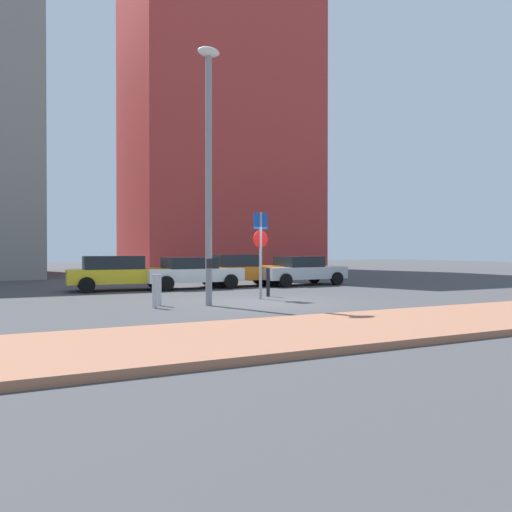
# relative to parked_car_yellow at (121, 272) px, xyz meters

# --- Properties ---
(ground_plane) EXTENTS (120.00, 120.00, 0.00)m
(ground_plane) POSITION_rel_parked_car_yellow_xyz_m (3.34, -6.78, -0.77)
(ground_plane) COLOR #424244
(sidewalk_brick) EXTENTS (40.00, 3.63, 0.14)m
(sidewalk_brick) POSITION_rel_parked_car_yellow_xyz_m (3.34, -12.88, -0.70)
(sidewalk_brick) COLOR #9E664C
(sidewalk_brick) RESTS_ON ground
(parked_car_yellow) EXTENTS (4.67, 2.14, 1.46)m
(parked_car_yellow) POSITION_rel_parked_car_yellow_xyz_m (0.00, 0.00, 0.00)
(parked_car_yellow) COLOR gold
(parked_car_yellow) RESTS_ON ground
(parked_car_white) EXTENTS (4.35, 2.06, 1.39)m
(parked_car_white) POSITION_rel_parked_car_yellow_xyz_m (3.00, -0.34, -0.03)
(parked_car_white) COLOR white
(parked_car_white) RESTS_ON ground
(parked_car_orange) EXTENTS (3.94, 1.96, 1.49)m
(parked_car_orange) POSITION_rel_parked_car_yellow_xyz_m (5.49, 0.07, 0.01)
(parked_car_orange) COLOR orange
(parked_car_orange) RESTS_ON ground
(parked_car_silver) EXTENTS (4.50, 2.30, 1.40)m
(parked_car_silver) POSITION_rel_parked_car_yellow_xyz_m (8.48, -0.54, -0.04)
(parked_car_silver) COLOR #B7BABF
(parked_car_silver) RESTS_ON ground
(parking_sign_post) EXTENTS (0.60, 0.11, 3.01)m
(parking_sign_post) POSITION_rel_parked_car_yellow_xyz_m (3.66, -5.88, 1.13)
(parking_sign_post) COLOR gray
(parking_sign_post) RESTS_ON ground
(parking_meter) EXTENTS (0.18, 0.14, 1.43)m
(parking_meter) POSITION_rel_parked_car_yellow_xyz_m (1.32, -7.06, 0.16)
(parking_meter) COLOR #4C4C51
(parking_meter) RESTS_ON ground
(street_lamp) EXTENTS (0.70, 0.36, 7.88)m
(street_lamp) POSITION_rel_parked_car_yellow_xyz_m (1.33, -7.02, 3.81)
(street_lamp) COLOR gray
(street_lamp) RESTS_ON ground
(traffic_bollard_near) EXTENTS (0.15, 0.15, 0.99)m
(traffic_bollard_near) POSITION_rel_parked_car_yellow_xyz_m (-0.34, -6.96, -0.27)
(traffic_bollard_near) COLOR #B7B7BC
(traffic_bollard_near) RESTS_ON ground
(traffic_bollard_mid) EXTENTS (0.13, 0.13, 1.05)m
(traffic_bollard_mid) POSITION_rel_parked_car_yellow_xyz_m (4.32, -5.17, -0.24)
(traffic_bollard_mid) COLOR black
(traffic_bollard_mid) RESTS_ON ground
(traffic_bollard_far) EXTENTS (0.14, 0.14, 0.95)m
(traffic_bollard_far) POSITION_rel_parked_car_yellow_xyz_m (-0.05, -6.41, -0.29)
(traffic_bollard_far) COLOR #B7B7BC
(traffic_bollard_far) RESTS_ON ground
(building_colorful_midrise) EXTENTS (14.70, 12.54, 28.90)m
(building_colorful_midrise) POSITION_rel_parked_car_yellow_xyz_m (11.64, 18.87, 13.68)
(building_colorful_midrise) COLOR #BF3833
(building_colorful_midrise) RESTS_ON ground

